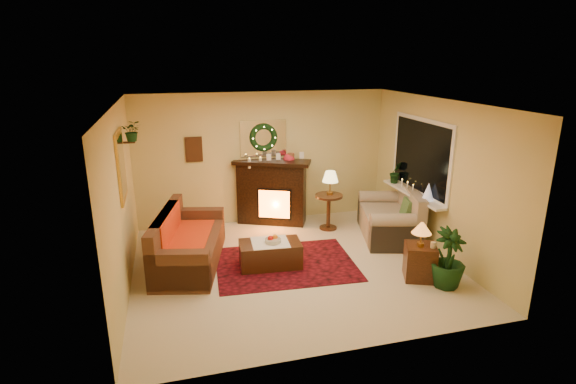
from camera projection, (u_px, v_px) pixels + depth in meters
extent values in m
plane|color=beige|center=(294.00, 266.00, 7.24)|extent=(5.00, 5.00, 0.00)
plane|color=white|center=(294.00, 103.00, 6.49)|extent=(5.00, 5.00, 0.00)
plane|color=#EFD88C|center=(263.00, 158.00, 8.94)|extent=(5.00, 5.00, 0.00)
plane|color=#EFD88C|center=(351.00, 247.00, 4.79)|extent=(5.00, 5.00, 0.00)
plane|color=#EFD88C|center=(121.00, 202.00, 6.25)|extent=(4.50, 4.50, 0.00)
plane|color=#EFD88C|center=(438.00, 178.00, 7.48)|extent=(4.50, 4.50, 0.00)
cube|color=maroon|center=(285.00, 264.00, 7.31)|extent=(2.32, 1.80, 0.01)
cube|color=#44271C|center=(190.00, 239.00, 7.23)|extent=(1.34, 2.19, 0.88)
cube|color=red|center=(184.00, 235.00, 7.32)|extent=(0.82, 1.33, 0.02)
cube|color=black|center=(272.00, 196.00, 9.00)|extent=(1.39, 0.94, 1.22)
sphere|color=red|center=(289.00, 159.00, 8.85)|extent=(0.22, 0.22, 0.22)
cylinder|color=beige|center=(249.00, 163.00, 8.67)|extent=(0.06, 0.06, 0.19)
cylinder|color=white|center=(260.00, 162.00, 8.75)|extent=(0.06, 0.06, 0.19)
cube|color=white|center=(263.00, 138.00, 8.81)|extent=(0.92, 0.02, 0.72)
torus|color=#194719|center=(264.00, 138.00, 8.77)|extent=(0.55, 0.11, 0.55)
cube|color=#381E11|center=(194.00, 149.00, 8.52)|extent=(0.32, 0.03, 0.48)
cube|color=gold|center=(121.00, 166.00, 6.40)|extent=(0.03, 0.84, 1.00)
imported|color=#194719|center=(133.00, 141.00, 7.06)|extent=(0.33, 0.28, 0.36)
cube|color=tan|center=(389.00, 215.00, 8.34)|extent=(1.32, 1.80, 0.93)
cube|color=white|center=(421.00, 157.00, 7.91)|extent=(0.03, 1.86, 1.36)
cube|color=black|center=(420.00, 157.00, 7.91)|extent=(0.02, 1.70, 1.22)
cube|color=white|center=(413.00, 194.00, 8.09)|extent=(0.22, 1.86, 0.04)
cone|color=silver|center=(428.00, 192.00, 7.63)|extent=(0.20, 0.20, 0.30)
imported|color=#1B4E13|center=(396.00, 173.00, 8.64)|extent=(0.31, 0.25, 0.56)
cylinder|color=black|center=(328.00, 213.00, 8.73)|extent=(0.61, 0.61, 0.69)
cone|color=#F9E38C|center=(330.00, 185.00, 8.60)|extent=(0.31, 0.31, 0.47)
cube|color=black|center=(420.00, 262.00, 6.78)|extent=(0.57, 0.57, 0.54)
cone|color=orange|center=(421.00, 233.00, 6.61)|extent=(0.29, 0.29, 0.43)
cube|color=#503116|center=(270.00, 254.00, 7.19)|extent=(1.01, 0.61, 0.41)
cylinder|color=#BAB89E|center=(273.00, 241.00, 7.11)|extent=(0.25, 0.25, 0.06)
imported|color=#214E20|center=(448.00, 258.00, 6.49)|extent=(1.85, 1.85, 2.66)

